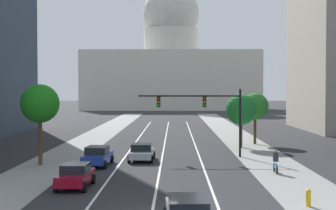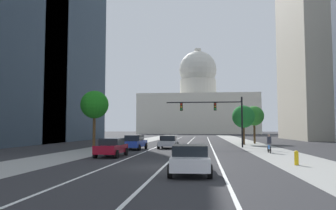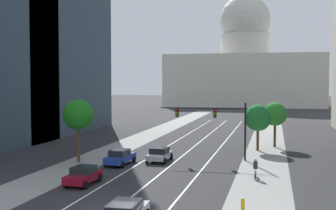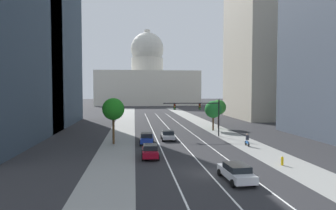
{
  "view_description": "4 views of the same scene",
  "coord_description": "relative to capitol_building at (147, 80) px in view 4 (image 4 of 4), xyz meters",
  "views": [
    {
      "loc": [
        1.1,
        -24.14,
        6.12
      ],
      "look_at": [
        0.54,
        19.63,
        4.74
      ],
      "focal_mm": 53.84,
      "sensor_mm": 36.0,
      "label": 1
    },
    {
      "loc": [
        2.38,
        -19.19,
        2.26
      ],
      "look_at": [
        -2.59,
        26.61,
        5.6
      ],
      "focal_mm": 35.03,
      "sensor_mm": 36.0,
      "label": 2
    },
    {
      "loc": [
        9.98,
        -26.92,
        8.36
      ],
      "look_at": [
        -2.89,
        27.63,
        5.44
      ],
      "focal_mm": 48.38,
      "sensor_mm": 36.0,
      "label": 3
    },
    {
      "loc": [
        -6.77,
        -26.28,
        7.6
      ],
      "look_at": [
        -0.86,
        25.83,
        5.0
      ],
      "focal_mm": 31.8,
      "sensor_mm": 36.0,
      "label": 4
    }
  ],
  "objects": [
    {
      "name": "street_tree_near_right",
      "position": [
        8.07,
        -100.19,
        -9.08
      ],
      "size": [
        3.22,
        3.22,
        5.6
      ],
      "color": "#51381E",
      "rests_on": "ground"
    },
    {
      "name": "capitol_building",
      "position": [
        0.0,
        0.0,
        0.0
      ],
      "size": [
        51.91,
        23.49,
        38.71
      ],
      "color": "beige",
      "rests_on": "ground"
    },
    {
      "name": "sidewalk_left",
      "position": [
        -9.06,
        -93.7,
        -13.03
      ],
      "size": [
        4.68,
        130.0,
        0.01
      ],
      "primitive_type": "cube",
      "color": "gray",
      "rests_on": "ground"
    },
    {
      "name": "office_tower_far_left",
      "position": [
        -27.84,
        -88.63,
        7.85
      ],
      "size": [
        15.25,
        30.39,
        41.71
      ],
      "color": "#334251",
      "rests_on": "ground"
    },
    {
      "name": "lane_stripe_center",
      "position": [
        0.0,
        -103.7,
        -13.03
      ],
      "size": [
        0.16,
        90.0,
        0.01
      ],
      "primitive_type": "cube",
      "color": "white",
      "rests_on": "ground"
    },
    {
      "name": "ground_plane",
      "position": [
        0.0,
        -88.7,
        -13.04
      ],
      "size": [
        400.0,
        400.0,
        0.0
      ],
      "primitive_type": "plane",
      "color": "#2B2B2D"
    },
    {
      "name": "fire_hydrant",
      "position": [
        8.09,
        -126.71,
        -12.57
      ],
      "size": [
        0.26,
        0.35,
        0.91
      ],
      "color": "yellow",
      "rests_on": "ground"
    },
    {
      "name": "traffic_signal_mast",
      "position": [
        3.94,
        -107.58,
        -8.65
      ],
      "size": [
        9.28,
        0.39,
        6.12
      ],
      "color": "black",
      "rests_on": "ground"
    },
    {
      "name": "street_tree_mid_right",
      "position": [
        10.08,
        -96.82,
        -8.85
      ],
      "size": [
        2.98,
        2.98,
        5.71
      ],
      "color": "#51381E",
      "rests_on": "ground"
    },
    {
      "name": "car_crimson",
      "position": [
        -5.04,
        -121.9,
        -12.27
      ],
      "size": [
        2.02,
        4.09,
        1.49
      ],
      "rotation": [
        0.0,
        0.0,
        1.55
      ],
      "color": "maroon",
      "rests_on": "ground"
    },
    {
      "name": "car_silver",
      "position": [
        -1.68,
        -110.12,
        -12.29
      ],
      "size": [
        2.15,
        4.16,
        1.46
      ],
      "rotation": [
        0.0,
        0.0,
        1.55
      ],
      "color": "#B2B5BA",
      "rests_on": "ground"
    },
    {
      "name": "car_blue",
      "position": [
        -5.04,
        -112.9,
        -12.24
      ],
      "size": [
        2.17,
        4.68,
        1.56
      ],
      "rotation": [
        0.0,
        0.0,
        1.52
      ],
      "color": "#1E389E",
      "rests_on": "ground"
    },
    {
      "name": "street_tree_near_left",
      "position": [
        -9.74,
        -112.48,
        -8.12
      ],
      "size": [
        3.12,
        3.12,
        6.51
      ],
      "color": "#51381E",
      "rests_on": "ground"
    },
    {
      "name": "car_white",
      "position": [
        1.68,
        -131.24,
        -12.27
      ],
      "size": [
        2.19,
        4.75,
        1.45
      ],
      "rotation": [
        0.0,
        0.0,
        1.61
      ],
      "color": "silver",
      "rests_on": "ground"
    },
    {
      "name": "office_tower_far_right",
      "position": [
        31.23,
        -76.92,
        5.62
      ],
      "size": [
        22.22,
        23.32,
        37.24
      ],
      "color": "#B7AD99",
      "rests_on": "ground"
    },
    {
      "name": "lane_stripe_left",
      "position": [
        -3.36,
        -103.7,
        -13.03
      ],
      "size": [
        0.16,
        90.0,
        0.01
      ],
      "primitive_type": "cube",
      "color": "white",
      "rests_on": "ground"
    },
    {
      "name": "sidewalk_right",
      "position": [
        9.06,
        -93.7,
        -13.03
      ],
      "size": [
        4.68,
        130.0,
        0.01
      ],
      "primitive_type": "cube",
      "color": "gray",
      "rests_on": "ground"
    },
    {
      "name": "cyclist",
      "position": [
        8.46,
        -116.36,
        -12.19
      ],
      "size": [
        0.37,
        1.7,
        1.72
      ],
      "rotation": [
        0.0,
        0.0,
        1.55
      ],
      "color": "black",
      "rests_on": "ground"
    },
    {
      "name": "lane_stripe_right",
      "position": [
        3.36,
        -103.7,
        -13.03
      ],
      "size": [
        0.16,
        90.0,
        0.01
      ],
      "primitive_type": "cube",
      "color": "white",
      "rests_on": "ground"
    }
  ]
}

